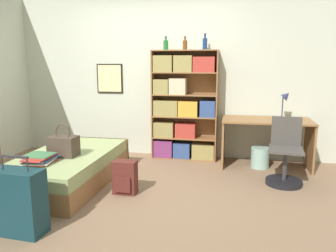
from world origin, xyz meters
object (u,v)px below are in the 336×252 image
(suitcase, at_px, (18,202))
(bottle_green, at_px, (166,45))
(bottle_clear, at_px, (205,44))
(book_stack_on_bed, at_px, (40,159))
(bed, at_px, (69,168))
(desk, at_px, (266,133))
(waste_bin, at_px, (260,157))
(desk_chair, at_px, (285,163))
(bookcase, at_px, (182,108))
(handbag, at_px, (64,146))
(desk_lamp, at_px, (285,100))
(bottle_brown, at_px, (185,45))
(backpack, at_px, (125,178))

(suitcase, xyz_separation_m, bottle_green, (0.78, 2.63, 1.49))
(bottle_green, xyz_separation_m, bottle_clear, (0.59, 0.03, 0.01))
(book_stack_on_bed, bearing_deg, suitcase, -70.44)
(bed, distance_m, desk, 2.79)
(suitcase, bearing_deg, waste_bin, 46.93)
(bed, xyz_separation_m, bottle_clear, (1.57, 1.39, 1.60))
(bottle_clear, bearing_deg, desk_chair, -38.56)
(bottle_green, bearing_deg, suitcase, -106.56)
(book_stack_on_bed, relative_size, desk_chair, 0.48)
(bookcase, height_order, bottle_clear, bottle_clear)
(handbag, height_order, desk_chair, desk_chair)
(bottle_green, height_order, bottle_clear, bottle_clear)
(handbag, xyz_separation_m, desk_lamp, (2.72, 1.40, 0.46))
(handbag, relative_size, desk_lamp, 0.93)
(bed, height_order, bottle_brown, bottle_brown)
(handbag, relative_size, bookcase, 0.23)
(bed, distance_m, handbag, 0.36)
(desk_lamp, bearing_deg, handbag, -152.70)
(suitcase, xyz_separation_m, desk_lamp, (2.56, 2.52, 0.69))
(bottle_brown, distance_m, bottle_clear, 0.30)
(book_stack_on_bed, xyz_separation_m, desk_chair, (2.77, 0.99, -0.17))
(bottle_brown, xyz_separation_m, desk, (1.23, -0.17, -1.28))
(bookcase, height_order, desk, bookcase)
(waste_bin, bearing_deg, backpack, -140.54)
(book_stack_on_bed, relative_size, bottle_brown, 2.02)
(bottle_green, relative_size, backpack, 0.52)
(bed, xyz_separation_m, desk_chair, (2.68, 0.50, 0.08))
(waste_bin, bearing_deg, book_stack_on_bed, -147.42)
(desk_chair, relative_size, waste_bin, 2.81)
(handbag, relative_size, suitcase, 0.55)
(bookcase, height_order, backpack, bookcase)
(bottle_clear, bearing_deg, bed, -138.39)
(bed, distance_m, suitcase, 1.29)
(book_stack_on_bed, xyz_separation_m, waste_bin, (2.52, 1.61, -0.30))
(bottle_green, xyz_separation_m, waste_bin, (1.46, -0.24, -1.63))
(suitcase, distance_m, desk, 3.38)
(desk_lamp, xyz_separation_m, waste_bin, (-0.32, -0.13, -0.84))
(suitcase, distance_m, bottle_green, 3.12)
(bottle_green, relative_size, waste_bin, 0.68)
(backpack, bearing_deg, handbag, 176.02)
(bottle_brown, xyz_separation_m, backpack, (-0.46, -1.57, -1.59))
(bottle_clear, height_order, desk, bottle_clear)
(bottle_green, bearing_deg, bottle_brown, 0.26)
(desk, xyz_separation_m, desk_lamp, (0.25, 0.06, 0.49))
(bed, height_order, backpack, bed)
(suitcase, xyz_separation_m, bottle_clear, (1.37, 2.66, 1.50))
(desk_chair, height_order, backpack, desk_chair)
(bookcase, relative_size, bottle_brown, 8.63)
(handbag, bearing_deg, desk, 28.51)
(suitcase, relative_size, bottle_green, 3.55)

